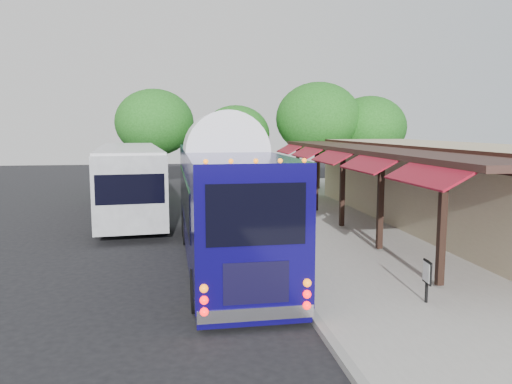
{
  "coord_description": "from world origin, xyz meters",
  "views": [
    {
      "loc": [
        -2.83,
        -15.72,
        4.28
      ],
      "look_at": [
        0.06,
        3.36,
        1.8
      ],
      "focal_mm": 35.0,
      "sensor_mm": 36.0,
      "label": 1
    }
  ],
  "objects_px": {
    "coach_bus": "(225,198)",
    "ped_d": "(288,184)",
    "ped_b": "(258,203)",
    "sign_board": "(427,274)",
    "ped_a": "(289,228)",
    "ped_c": "(295,211)",
    "city_bus": "(130,178)"
  },
  "relations": [
    {
      "from": "ped_d",
      "to": "ped_a",
      "type": "bearing_deg",
      "value": 99.42
    },
    {
      "from": "coach_bus",
      "to": "ped_d",
      "type": "height_order",
      "value": "coach_bus"
    },
    {
      "from": "ped_b",
      "to": "ped_d",
      "type": "height_order",
      "value": "ped_d"
    },
    {
      "from": "sign_board",
      "to": "ped_a",
      "type": "bearing_deg",
      "value": 121.12
    },
    {
      "from": "ped_b",
      "to": "city_bus",
      "type": "bearing_deg",
      "value": -29.15
    },
    {
      "from": "city_bus",
      "to": "ped_a",
      "type": "height_order",
      "value": "city_bus"
    },
    {
      "from": "ped_c",
      "to": "sign_board",
      "type": "bearing_deg",
      "value": 69.62
    },
    {
      "from": "ped_c",
      "to": "ped_d",
      "type": "xyz_separation_m",
      "value": [
        1.56,
        8.54,
        0.15
      ]
    },
    {
      "from": "ped_b",
      "to": "ped_c",
      "type": "xyz_separation_m",
      "value": [
        1.15,
        -2.25,
        -0.0
      ]
    },
    {
      "from": "ped_c",
      "to": "ped_d",
      "type": "height_order",
      "value": "ped_d"
    },
    {
      "from": "coach_bus",
      "to": "city_bus",
      "type": "height_order",
      "value": "coach_bus"
    },
    {
      "from": "ped_d",
      "to": "city_bus",
      "type": "bearing_deg",
      "value": 44.02
    },
    {
      "from": "coach_bus",
      "to": "ped_c",
      "type": "height_order",
      "value": "coach_bus"
    },
    {
      "from": "city_bus",
      "to": "ped_c",
      "type": "relative_size",
      "value": 8.24
    },
    {
      "from": "city_bus",
      "to": "ped_b",
      "type": "distance_m",
      "value": 6.56
    },
    {
      "from": "city_bus",
      "to": "ped_b",
      "type": "bearing_deg",
      "value": -30.66
    },
    {
      "from": "coach_bus",
      "to": "ped_b",
      "type": "xyz_separation_m",
      "value": [
        2.05,
        6.06,
        -1.13
      ]
    },
    {
      "from": "city_bus",
      "to": "ped_a",
      "type": "bearing_deg",
      "value": -62.73
    },
    {
      "from": "coach_bus",
      "to": "ped_d",
      "type": "xyz_separation_m",
      "value": [
        4.76,
        12.34,
        -0.98
      ]
    },
    {
      "from": "city_bus",
      "to": "ped_b",
      "type": "xyz_separation_m",
      "value": [
        5.88,
        -2.73,
        -0.94
      ]
    },
    {
      "from": "city_bus",
      "to": "ped_a",
      "type": "distance_m",
      "value": 10.83
    },
    {
      "from": "coach_bus",
      "to": "ped_a",
      "type": "height_order",
      "value": "coach_bus"
    },
    {
      "from": "ped_d",
      "to": "sign_board",
      "type": "bearing_deg",
      "value": 110.2
    },
    {
      "from": "ped_b",
      "to": "ped_c",
      "type": "height_order",
      "value": "ped_b"
    },
    {
      "from": "ped_c",
      "to": "ped_d",
      "type": "distance_m",
      "value": 8.68
    },
    {
      "from": "ped_a",
      "to": "ped_b",
      "type": "height_order",
      "value": "ped_a"
    },
    {
      "from": "ped_b",
      "to": "ped_d",
      "type": "distance_m",
      "value": 6.85
    },
    {
      "from": "coach_bus",
      "to": "ped_d",
      "type": "relative_size",
      "value": 6.52
    },
    {
      "from": "coach_bus",
      "to": "city_bus",
      "type": "relative_size",
      "value": 0.94
    },
    {
      "from": "ped_b",
      "to": "sign_board",
      "type": "bearing_deg",
      "value": 97.4
    },
    {
      "from": "coach_bus",
      "to": "ped_b",
      "type": "bearing_deg",
      "value": 70.1
    },
    {
      "from": "coach_bus",
      "to": "sign_board",
      "type": "xyz_separation_m",
      "value": [
        4.35,
        -5.12,
        -1.21
      ]
    }
  ]
}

